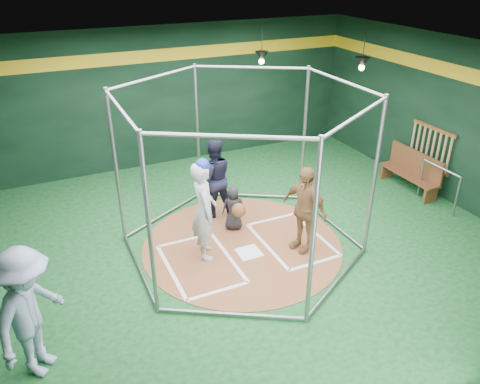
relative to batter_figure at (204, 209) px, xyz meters
name	(u,v)px	position (x,y,z in m)	size (l,w,h in m)	color
room_shell	(242,161)	(0.75, 0.01, 0.79)	(10.10, 9.10, 3.53)	#0D3D18
clay_disc	(242,245)	(0.75, 0.00, -0.96)	(3.80, 3.80, 0.01)	brown
home_plate	(249,252)	(0.75, -0.30, -0.95)	(0.43, 0.43, 0.01)	white
batter_box_left	(200,264)	(-0.20, -0.25, -0.95)	(1.17, 1.77, 0.01)	white
batter_box_right	(292,239)	(1.70, -0.25, -0.95)	(1.17, 1.77, 0.01)	white
batting_cage	(242,174)	(0.75, 0.00, 0.53)	(4.05, 4.67, 3.00)	gray
bat_rack	(430,147)	(5.68, 0.40, 0.08)	(0.07, 1.25, 0.98)	brown
pendant_lamp_near	(262,56)	(2.95, 3.60, 1.77)	(0.34, 0.34, 0.90)	black
pendant_lamp_far	(362,62)	(4.75, 2.00, 1.77)	(0.34, 0.34, 0.90)	black
batter_figure	(204,209)	(0.00, 0.00, 0.00)	(0.57, 0.75, 1.93)	#B9B8BE
visitor_leopard	(304,209)	(1.73, -0.56, -0.12)	(0.98, 0.41, 1.67)	tan
catcher_figure	(234,208)	(0.85, 0.59, -0.48)	(0.53, 0.61, 0.93)	black
umpire	(214,178)	(0.72, 1.33, -0.11)	(0.82, 0.64, 1.70)	black
bystander_blue	(30,313)	(-2.94, -1.57, -0.02)	(1.22, 0.70, 1.89)	#90A2BF
dugout_bench	(412,170)	(5.37, 0.53, -0.49)	(0.38, 1.62, 0.94)	brown
steel_railing	(440,180)	(5.30, -0.35, -0.35)	(0.05, 1.08, 0.93)	gray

